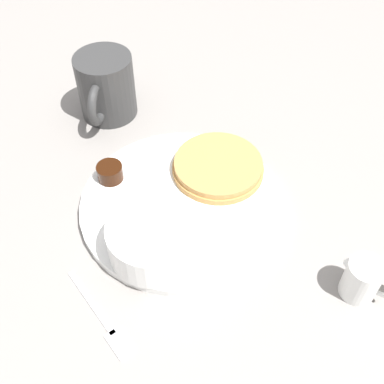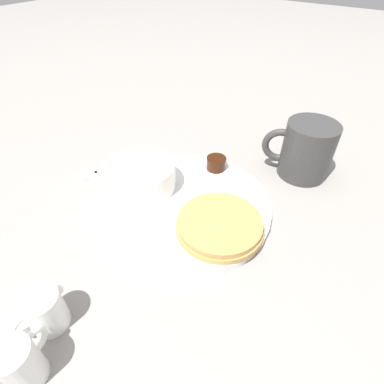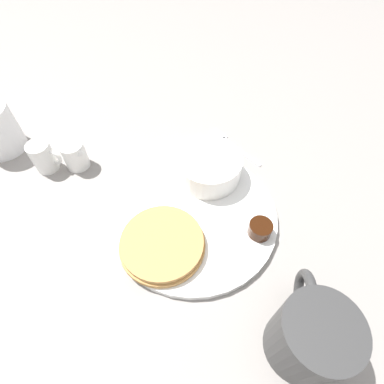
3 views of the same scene
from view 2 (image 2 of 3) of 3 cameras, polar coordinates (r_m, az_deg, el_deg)
The scene contains 10 objects.
ground_plane at distance 0.49m, azimuth -1.19°, elevation -3.11°, with size 4.00×4.00×0.00m, color gray.
plate at distance 0.49m, azimuth -1.20°, elevation -2.60°, with size 0.27×0.27×0.01m.
pancake_stack at distance 0.44m, azimuth 5.29°, elevation -6.24°, with size 0.13×0.13×0.02m.
bowl at distance 0.51m, azimuth -9.44°, elevation 3.21°, with size 0.11×0.11×0.05m.
syrup_cup at distance 0.55m, azimuth 4.62°, elevation 5.49°, with size 0.04×0.04×0.02m.
butter_ramekin at distance 0.53m, azimuth -9.94°, elevation 3.92°, with size 0.04×0.04×0.04m.
coffee_mug at distance 0.57m, azimuth 20.82°, elevation 7.52°, with size 0.12×0.09×0.10m.
creamer_pitcher_near at distance 0.39m, azimuth -26.24°, elevation -19.64°, with size 0.04×0.06×0.05m.
creamer_pitcher_far at distance 0.37m, azimuth -30.02°, elevation -26.45°, with size 0.04×0.06×0.06m.
fork at distance 0.60m, azimuth -16.40°, elevation 4.14°, with size 0.07×0.13×0.00m.
Camera 2 is at (0.21, -0.28, 0.34)m, focal length 28.00 mm.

